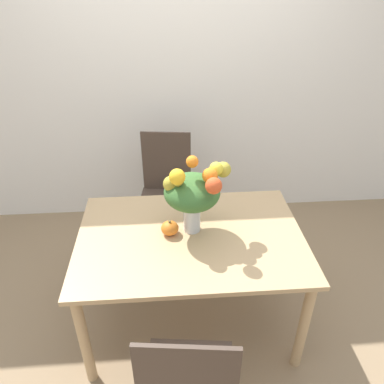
% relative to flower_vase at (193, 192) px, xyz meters
% --- Properties ---
extents(ground_plane, '(12.00, 12.00, 0.00)m').
position_rel_flower_vase_xyz_m(ground_plane, '(-0.02, -0.05, -1.00)').
color(ground_plane, '#8E7556').
extents(wall_back, '(8.00, 0.06, 2.70)m').
position_rel_flower_vase_xyz_m(wall_back, '(-0.02, 1.34, 0.35)').
color(wall_back, white).
rests_on(wall_back, ground_plane).
extents(dining_table, '(1.37, 0.94, 0.72)m').
position_rel_flower_vase_xyz_m(dining_table, '(-0.02, -0.05, -0.36)').
color(dining_table, tan).
rests_on(dining_table, ground_plane).
extents(flower_vase, '(0.40, 0.36, 0.51)m').
position_rel_flower_vase_xyz_m(flower_vase, '(0.00, 0.00, 0.00)').
color(flower_vase, silver).
rests_on(flower_vase, dining_table).
extents(pumpkin, '(0.11, 0.11, 0.10)m').
position_rel_flower_vase_xyz_m(pumpkin, '(-0.14, -0.03, -0.23)').
color(pumpkin, orange).
rests_on(pumpkin, dining_table).
extents(dining_chair_near_window, '(0.47, 0.47, 0.99)m').
position_rel_flower_vase_xyz_m(dining_chair_near_window, '(-0.16, 0.79, -0.49)').
color(dining_chair_near_window, '#47382D').
rests_on(dining_chair_near_window, ground_plane).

